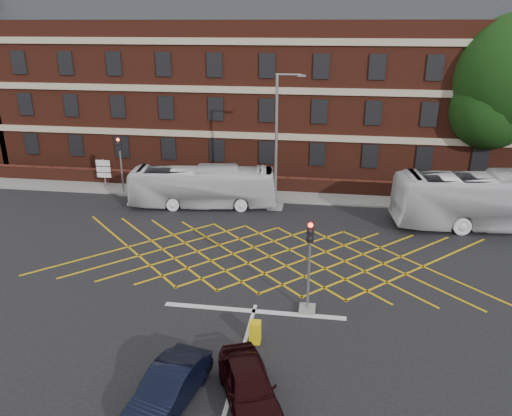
# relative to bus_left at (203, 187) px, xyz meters

# --- Properties ---
(ground) EXTENTS (120.00, 120.00, 0.00)m
(ground) POSITION_rel_bus_left_xyz_m (5.44, -9.11, -1.38)
(ground) COLOR black
(ground) RESTS_ON ground
(victorian_building) EXTENTS (51.00, 12.17, 20.40)m
(victorian_building) POSITION_rel_bus_left_xyz_m (5.69, 12.88, 6.45)
(victorian_building) COLOR #522015
(victorian_building) RESTS_ON ground
(boundary_wall) EXTENTS (56.00, 0.50, 1.10)m
(boundary_wall) POSITION_rel_bus_left_xyz_m (5.44, 3.89, -0.83)
(boundary_wall) COLOR #4C1E14
(boundary_wall) RESTS_ON ground
(far_pavement) EXTENTS (60.00, 3.00, 0.12)m
(far_pavement) POSITION_rel_bus_left_xyz_m (5.44, 2.89, -1.32)
(far_pavement) COLOR slate
(far_pavement) RESTS_ON ground
(box_junction_hatching) EXTENTS (8.22, 8.22, 0.02)m
(box_junction_hatching) POSITION_rel_bus_left_xyz_m (5.44, -7.11, -1.38)
(box_junction_hatching) COLOR #CC990C
(box_junction_hatching) RESTS_ON ground
(stop_line) EXTENTS (8.00, 0.30, 0.02)m
(stop_line) POSITION_rel_bus_left_xyz_m (5.44, -12.61, -1.37)
(stop_line) COLOR silver
(stop_line) RESTS_ON ground
(bus_left) EXTENTS (10.15, 3.52, 2.77)m
(bus_left) POSITION_rel_bus_left_xyz_m (0.00, 0.00, 0.00)
(bus_left) COLOR silver
(bus_left) RESTS_ON ground
(bus_right) EXTENTS (12.62, 4.21, 3.45)m
(bus_right) POSITION_rel_bus_left_xyz_m (18.56, -1.01, 0.34)
(bus_right) COLOR silver
(bus_right) RESTS_ON ground
(car_navy) EXTENTS (2.15, 4.19, 1.32)m
(car_navy) POSITION_rel_bus_left_xyz_m (3.55, -18.59, -0.73)
(car_navy) COLOR black
(car_navy) RESTS_ON ground
(car_maroon) EXTENTS (3.00, 4.30, 1.36)m
(car_maroon) POSITION_rel_bus_left_xyz_m (6.13, -18.11, -0.70)
(car_maroon) COLOR black
(car_maroon) RESTS_ON ground
(deciduous_tree) EXTENTS (9.11, 9.11, 12.58)m
(deciduous_tree) POSITION_rel_bus_left_xyz_m (21.12, 7.83, 6.01)
(deciduous_tree) COLOR black
(deciduous_tree) RESTS_ON ground
(traffic_light_near) EXTENTS (0.70, 0.70, 4.27)m
(traffic_light_near) POSITION_rel_bus_left_xyz_m (7.75, -12.24, 0.38)
(traffic_light_near) COLOR slate
(traffic_light_near) RESTS_ON ground
(traffic_light_far) EXTENTS (0.70, 0.70, 4.27)m
(traffic_light_far) POSITION_rel_bus_left_xyz_m (-6.34, 1.42, 0.38)
(traffic_light_far) COLOR slate
(traffic_light_far) RESTS_ON ground
(street_lamp) EXTENTS (2.25, 1.00, 8.87)m
(street_lamp) POSITION_rel_bus_left_xyz_m (4.98, 0.31, 1.66)
(street_lamp) COLOR slate
(street_lamp) RESTS_ON ground
(direction_signs) EXTENTS (1.10, 0.16, 2.20)m
(direction_signs) POSITION_rel_bus_left_xyz_m (-8.46, 2.93, -0.01)
(direction_signs) COLOR gray
(direction_signs) RESTS_ON ground
(utility_cabinet) EXTENTS (0.43, 0.42, 0.92)m
(utility_cabinet) POSITION_rel_bus_left_xyz_m (5.84, -14.81, -0.93)
(utility_cabinet) COLOR #DCBD0C
(utility_cabinet) RESTS_ON ground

